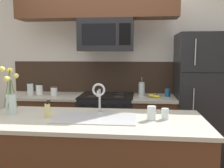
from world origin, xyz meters
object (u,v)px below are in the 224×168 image
object	(u,v)px
storage_jar_short	(54,91)
stove_range	(107,126)
sink_faucet	(99,94)
french_press	(142,89)
drinking_glass	(151,113)
dish_soap_bottle	(47,110)
storage_jar_tall	(30,89)
spare_glass	(165,114)
storage_jar_medium	(39,89)
coffee_tin	(167,93)
refrigerator	(206,99)
banana_bunch	(155,96)
microwave	(106,35)
flower_vase	(11,98)

from	to	relation	value
storage_jar_short	stove_range	bearing A→B (deg)	2.46
stove_range	sink_faucet	distance (m)	1.22
french_press	drinking_glass	xyz separation A→B (m)	(0.08, -1.31, -0.04)
dish_soap_bottle	drinking_glass	size ratio (longest dim) A/B	1.28
storage_jar_tall	spare_glass	world-z (taller)	storage_jar_tall
stove_range	storage_jar_tall	bearing A→B (deg)	-179.15
storage_jar_medium	coffee_tin	bearing A→B (deg)	0.96
storage_jar_medium	coffee_tin	size ratio (longest dim) A/B	1.48
refrigerator	dish_soap_bottle	xyz separation A→B (m)	(-1.78, -1.28, 0.09)
storage_jar_medium	banana_bunch	size ratio (longest dim) A/B	0.86
french_press	drinking_glass	size ratio (longest dim) A/B	2.08
microwave	coffee_tin	world-z (taller)	microwave
dish_soap_bottle	spare_glass	xyz separation A→B (m)	(1.10, 0.05, -0.02)
storage_jar_short	flower_vase	distance (m)	1.15
storage_jar_tall	french_press	bearing A→B (deg)	2.71
coffee_tin	drinking_glass	world-z (taller)	drinking_glass
storage_jar_tall	banana_bunch	size ratio (longest dim) A/B	0.99
storage_jar_medium	flower_vase	xyz separation A→B (m)	(0.20, -1.20, 0.08)
dish_soap_bottle	flower_vase	xyz separation A→B (m)	(-0.41, 0.08, 0.09)
storage_jar_short	dish_soap_bottle	bearing A→B (deg)	-73.44
sink_faucet	spare_glass	size ratio (longest dim) A/B	2.99
dish_soap_bottle	spare_glass	bearing A→B (deg)	2.44
storage_jar_short	sink_faucet	size ratio (longest dim) A/B	0.42
storage_jar_tall	storage_jar_short	world-z (taller)	storage_jar_tall
storage_jar_tall	storage_jar_medium	size ratio (longest dim) A/B	1.15
refrigerator	spare_glass	world-z (taller)	refrigerator
spare_glass	flower_vase	size ratio (longest dim) A/B	0.21
refrigerator	storage_jar_medium	size ratio (longest dim) A/B	10.96
storage_jar_medium	storage_jar_short	world-z (taller)	storage_jar_medium
refrigerator	stove_range	bearing A→B (deg)	-179.17
storage_jar_medium	flower_vase	world-z (taller)	flower_vase
storage_jar_short	flower_vase	xyz separation A→B (m)	(-0.04, -1.15, 0.10)
microwave	storage_jar_short	xyz separation A→B (m)	(-0.76, -0.01, -0.79)
banana_bunch	dish_soap_bottle	distance (m)	1.61
banana_bunch	drinking_glass	size ratio (longest dim) A/B	1.48
stove_range	banana_bunch	size ratio (longest dim) A/B	4.90
french_press	sink_faucet	distance (m)	1.18
dish_soap_bottle	spare_glass	distance (m)	1.10
microwave	storage_jar_medium	distance (m)	1.27
stove_range	refrigerator	size ratio (longest dim) A/B	0.52
storage_jar_short	spare_glass	bearing A→B (deg)	-38.98
storage_jar_short	spare_glass	xyz separation A→B (m)	(1.46, -1.18, -0.01)
refrigerator	flower_vase	xyz separation A→B (m)	(-2.19, -1.20, 0.18)
spare_glass	flower_vase	bearing A→B (deg)	178.64
storage_jar_medium	spare_glass	bearing A→B (deg)	-35.94
stove_range	banana_bunch	bearing A→B (deg)	-5.09
microwave	storage_jar_tall	distance (m)	1.36
stove_range	refrigerator	world-z (taller)	refrigerator
microwave	coffee_tin	size ratio (longest dim) A/B	6.77
microwave	sink_faucet	bearing A→B (deg)	-86.77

